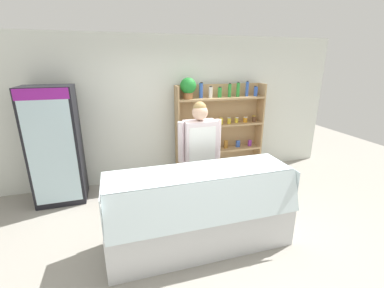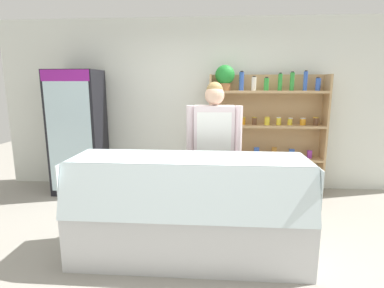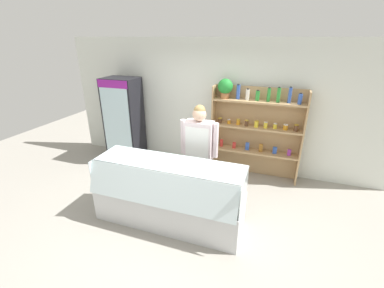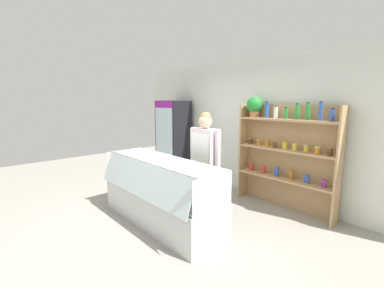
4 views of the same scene
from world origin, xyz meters
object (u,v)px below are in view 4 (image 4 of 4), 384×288
(drinks_fridge, at_px, (173,139))
(shop_clerk, at_px, (205,154))
(shelving_unit, at_px, (282,146))
(deli_display_case, at_px, (160,203))

(drinks_fridge, bearing_deg, shop_clerk, -25.08)
(shelving_unit, xyz_separation_m, shop_clerk, (-0.71, -1.19, -0.10))
(drinks_fridge, distance_m, shop_clerk, 2.32)
(deli_display_case, xyz_separation_m, shop_clerk, (0.24, 0.74, 0.71))
(shop_clerk, bearing_deg, shelving_unit, 59.14)
(shop_clerk, bearing_deg, drinks_fridge, 154.92)
(drinks_fridge, bearing_deg, deli_display_case, -42.85)
(deli_display_case, bearing_deg, shop_clerk, 72.12)
(deli_display_case, distance_m, shop_clerk, 1.06)
(drinks_fridge, distance_m, deli_display_case, 2.62)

